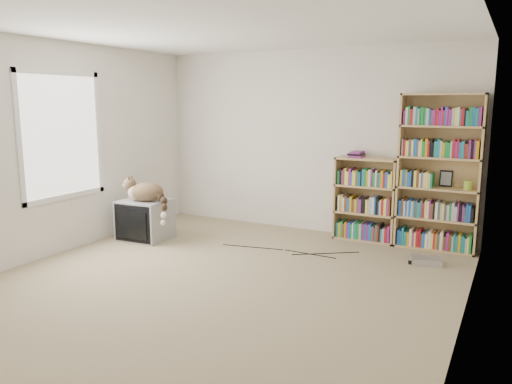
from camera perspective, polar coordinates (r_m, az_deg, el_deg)
The scene contains 16 objects.
floor at distance 5.04m, azimuth -4.73°, elevation -10.64°, with size 4.50×5.00×0.01m, color #9D8B6A.
wall_back at distance 6.97m, azimuth 6.27°, elevation 5.72°, with size 4.50×0.02×2.50m, color white.
wall_left at distance 6.25m, azimuth -22.66°, elevation 4.47°, with size 0.02×5.00×2.50m, color white.
wall_right at distance 4.01m, azimuth 23.24°, elevation 1.60°, with size 0.02×5.00×2.50m, color white.
ceiling at distance 4.76m, azimuth -5.20°, elevation 18.73°, with size 4.50×5.00×0.02m, color white.
window at distance 6.36m, azimuth -21.30°, elevation 6.01°, with size 0.02×1.22×1.52m, color white.
crt_tv at distance 6.77m, azimuth -12.51°, elevation -3.09°, with size 0.63×0.58×0.52m.
cat at distance 6.56m, azimuth -12.16°, elevation -0.33°, with size 0.75×0.46×0.54m.
bookcase_tall at distance 6.44m, azimuth 20.16°, elevation 1.63°, with size 0.95×0.30×1.90m.
bookcase_short at distance 6.67m, azimuth 12.45°, elevation -1.16°, with size 0.79×0.30×1.09m.
book_stack at distance 6.60m, azimuth 11.51°, elevation 4.25°, with size 0.19×0.24×0.08m, color #A91623.
green_mug at distance 6.39m, azimuth 23.08°, elevation 0.74°, with size 0.10×0.10×0.11m, color #96BF36.
framed_print at distance 6.51m, azimuth 20.90°, elevation 1.46°, with size 0.15×0.01×0.20m, color black.
dvd_player at distance 5.96m, azimuth 18.84°, elevation -7.45°, with size 0.32×0.23×0.07m, color #B7B7BC.
wall_outlet at distance 7.33m, azimuth -13.77°, elevation -1.64°, with size 0.01×0.08×0.13m, color silver.
floor_cables at distance 6.22m, azimuth 4.85°, elevation -6.50°, with size 1.20×0.70×0.01m, color black, non-canonical shape.
Camera 1 is at (2.55, -3.96, 1.80)m, focal length 35.00 mm.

